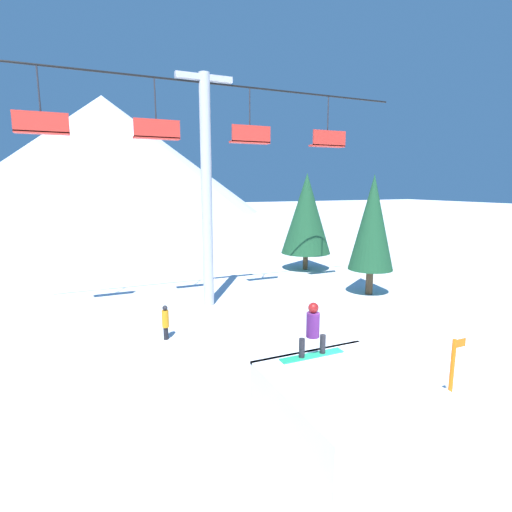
{
  "coord_description": "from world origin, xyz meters",
  "views": [
    {
      "loc": [
        -5.85,
        -6.5,
        5.3
      ],
      "look_at": [
        -1.06,
        4.2,
        3.22
      ],
      "focal_mm": 28.0,
      "sensor_mm": 36.0,
      "label": 1
    }
  ],
  "objects_px": {
    "snow_ramp": "(348,412)",
    "distant_skier": "(165,321)",
    "pine_tree_near": "(372,223)",
    "snowboarder": "(313,330)",
    "trail_marker": "(452,373)"
  },
  "relations": [
    {
      "from": "distant_skier",
      "to": "snowboarder",
      "type": "bearing_deg",
      "value": -69.86
    },
    {
      "from": "snow_ramp",
      "to": "pine_tree_near",
      "type": "distance_m",
      "value": 12.47
    },
    {
      "from": "pine_tree_near",
      "to": "distant_skier",
      "type": "relative_size",
      "value": 4.74
    },
    {
      "from": "snow_ramp",
      "to": "pine_tree_near",
      "type": "height_order",
      "value": "pine_tree_near"
    },
    {
      "from": "snow_ramp",
      "to": "snowboarder",
      "type": "xyz_separation_m",
      "value": [
        -0.07,
        1.29,
        1.34
      ]
    },
    {
      "from": "pine_tree_near",
      "to": "distant_skier",
      "type": "distance_m",
      "value": 10.89
    },
    {
      "from": "snow_ramp",
      "to": "trail_marker",
      "type": "height_order",
      "value": "trail_marker"
    },
    {
      "from": "snow_ramp",
      "to": "distant_skier",
      "type": "height_order",
      "value": "snow_ramp"
    },
    {
      "from": "snowboarder",
      "to": "trail_marker",
      "type": "bearing_deg",
      "value": -21.94
    },
    {
      "from": "snow_ramp",
      "to": "pine_tree_near",
      "type": "relative_size",
      "value": 0.56
    },
    {
      "from": "snow_ramp",
      "to": "trail_marker",
      "type": "bearing_deg",
      "value": 0.74
    },
    {
      "from": "trail_marker",
      "to": "distant_skier",
      "type": "bearing_deg",
      "value": 126.23
    },
    {
      "from": "snow_ramp",
      "to": "distant_skier",
      "type": "xyz_separation_m",
      "value": [
        -2.26,
        7.25,
        -0.04
      ]
    },
    {
      "from": "distant_skier",
      "to": "snow_ramp",
      "type": "bearing_deg",
      "value": -72.68
    },
    {
      "from": "snow_ramp",
      "to": "pine_tree_near",
      "type": "xyz_separation_m",
      "value": [
        8.09,
        9.06,
        2.81
      ]
    }
  ]
}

